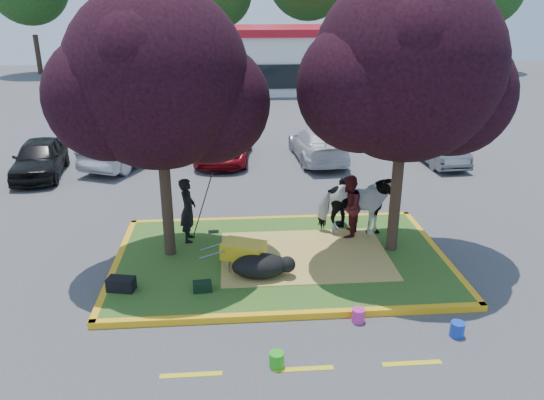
{
  "coord_description": "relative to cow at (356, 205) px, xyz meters",
  "views": [
    {
      "loc": [
        -1.19,
        -11.95,
        6.21
      ],
      "look_at": [
        -0.19,
        0.5,
        1.48
      ],
      "focal_mm": 35.0,
      "sensor_mm": 36.0,
      "label": 1
    }
  ],
  "objects": [
    {
      "name": "ground",
      "position": [
        -2.13,
        -1.11,
        -1.03
      ],
      "size": [
        90.0,
        90.0,
        0.0
      ],
      "primitive_type": "plane",
      "color": "#424244",
      "rests_on": "ground"
    },
    {
      "name": "median_island",
      "position": [
        -2.13,
        -1.11,
        -0.95
      ],
      "size": [
        8.0,
        5.0,
        0.15
      ],
      "primitive_type": "cube",
      "color": "#315A1C",
      "rests_on": "ground"
    },
    {
      "name": "curb_near",
      "position": [
        -2.13,
        -3.69,
        -0.95
      ],
      "size": [
        8.3,
        0.16,
        0.15
      ],
      "primitive_type": "cube",
      "color": "#F9B114",
      "rests_on": "ground"
    },
    {
      "name": "curb_far",
      "position": [
        -2.13,
        1.47,
        -0.95
      ],
      "size": [
        8.3,
        0.16,
        0.15
      ],
      "primitive_type": "cube",
      "color": "#F9B114",
      "rests_on": "ground"
    },
    {
      "name": "curb_left",
      "position": [
        -6.21,
        -1.11,
        -0.95
      ],
      "size": [
        0.16,
        5.3,
        0.15
      ],
      "primitive_type": "cube",
      "color": "#F9B114",
      "rests_on": "ground"
    },
    {
      "name": "curb_right",
      "position": [
        1.95,
        -1.11,
        -0.95
      ],
      "size": [
        0.16,
        5.3,
        0.15
      ],
      "primitive_type": "cube",
      "color": "#F9B114",
      "rests_on": "ground"
    },
    {
      "name": "straw_bedding",
      "position": [
        -1.53,
        -1.11,
        -0.87
      ],
      "size": [
        4.2,
        3.0,
        0.01
      ],
      "primitive_type": "cube",
      "color": "#D0B355",
      "rests_on": "median_island"
    },
    {
      "name": "tree_purple_left",
      "position": [
        -4.91,
        -0.73,
        3.33
      ],
      "size": [
        5.06,
        4.2,
        6.51
      ],
      "color": "black",
      "rests_on": "median_island"
    },
    {
      "name": "tree_purple_right",
      "position": [
        0.79,
        -0.93,
        3.53
      ],
      "size": [
        5.3,
        4.4,
        6.82
      ],
      "color": "black",
      "rests_on": "median_island"
    },
    {
      "name": "fire_lane_stripe_a",
      "position": [
        -4.13,
        -5.31,
        -1.02
      ],
      "size": [
        1.1,
        0.12,
        0.01
      ],
      "primitive_type": "cube",
      "color": "yellow",
      "rests_on": "ground"
    },
    {
      "name": "fire_lane_stripe_b",
      "position": [
        -2.13,
        -5.31,
        -1.02
      ],
      "size": [
        1.1,
        0.12,
        0.01
      ],
      "primitive_type": "cube",
      "color": "yellow",
      "rests_on": "ground"
    },
    {
      "name": "fire_lane_stripe_c",
      "position": [
        -0.13,
        -5.31,
        -1.02
      ],
      "size": [
        1.1,
        0.12,
        0.01
      ],
      "primitive_type": "cube",
      "color": "yellow",
      "rests_on": "ground"
    },
    {
      "name": "retail_building",
      "position": [
        -0.13,
        26.87,
        1.22
      ],
      "size": [
        20.4,
        8.4,
        4.4
      ],
      "color": "silver",
      "rests_on": "ground"
    },
    {
      "name": "cow",
      "position": [
        0.0,
        0.0,
        0.0
      ],
      "size": [
        2.23,
        1.38,
        1.75
      ],
      "primitive_type": "imported",
      "rotation": [
        0.0,
        0.0,
        1.35
      ],
      "color": "white",
      "rests_on": "median_island"
    },
    {
      "name": "calf",
      "position": [
        -2.72,
        -2.14,
        -0.59
      ],
      "size": [
        1.45,
        1.05,
        0.57
      ],
      "primitive_type": "ellipsoid",
      "rotation": [
        0.0,
        0.0,
        0.26
      ],
      "color": "black",
      "rests_on": "median_island"
    },
    {
      "name": "handler",
      "position": [
        -4.5,
        0.04,
        -0.01
      ],
      "size": [
        0.44,
        0.65,
        1.74
      ],
      "primitive_type": "imported",
      "rotation": [
        0.0,
        0.0,
        1.53
      ],
      "color": "black",
      "rests_on": "median_island"
    },
    {
      "name": "visitor_a",
      "position": [
        -0.2,
        -0.02,
        -0.02
      ],
      "size": [
        0.91,
        1.01,
        1.72
      ],
      "primitive_type": "imported",
      "rotation": [
        0.0,
        0.0,
        -1.95
      ],
      "color": "#461416",
      "rests_on": "median_island"
    },
    {
      "name": "visitor_b",
      "position": [
        -0.22,
        0.7,
        -0.16
      ],
      "size": [
        0.53,
        0.89,
        1.42
      ],
      "primitive_type": "imported",
      "rotation": [
        0.0,
        0.0,
        -1.8
      ],
      "color": "black",
      "rests_on": "median_island"
    },
    {
      "name": "wheelbarrow",
      "position": [
        -3.07,
        -1.68,
        -0.41
      ],
      "size": [
        1.78,
        0.93,
        0.68
      ],
      "rotation": [
        0.0,
        0.0,
        -0.4
      ],
      "color": "black",
      "rests_on": "median_island"
    },
    {
      "name": "gear_bag_dark",
      "position": [
        -5.83,
        -2.5,
        -0.72
      ],
      "size": [
        0.65,
        0.44,
        0.3
      ],
      "primitive_type": "cube",
      "rotation": [
        0.0,
        0.0,
        -0.21
      ],
      "color": "black",
      "rests_on": "median_island"
    },
    {
      "name": "gear_bag_green",
      "position": [
        -4.04,
        -2.67,
        -0.77
      ],
      "size": [
        0.43,
        0.3,
        0.22
      ],
      "primitive_type": "cube",
      "rotation": [
        0.0,
        0.0,
        0.1
      ],
      "color": "black",
      "rests_on": "median_island"
    },
    {
      "name": "bucket_green",
      "position": [
        -2.6,
        -5.2,
        -0.88
      ],
      "size": [
        0.27,
        0.27,
        0.29
      ],
      "primitive_type": "cylinder",
      "rotation": [
        0.0,
        0.0,
        -0.0
      ],
      "color": "green",
      "rests_on": "ground"
    },
    {
      "name": "bucket_pink",
      "position": [
        -0.81,
        -3.91,
        -0.88
      ],
      "size": [
        0.3,
        0.3,
        0.29
      ],
      "primitive_type": "cylinder",
      "rotation": [
        0.0,
        0.0,
        -0.11
      ],
      "color": "#D52F91",
      "rests_on": "ground"
    },
    {
      "name": "bucket_blue",
      "position": [
        1.02,
        -4.56,
        -0.87
      ],
      "size": [
        0.29,
        0.29,
        0.3
      ],
      "primitive_type": "cylinder",
      "rotation": [
        0.0,
        0.0,
        -0.01
      ],
      "color": "#163AB5",
      "rests_on": "ground"
    },
    {
      "name": "car_black",
      "position": [
        -10.47,
        6.63,
        -0.34
      ],
      "size": [
        2.07,
        4.19,
        1.37
      ],
      "primitive_type": "imported",
      "rotation": [
        0.0,
        0.0,
        0.11
      ],
      "color": "black",
      "rests_on": "ground"
    },
    {
      "name": "car_silver",
      "position": [
        -7.42,
        7.86,
        -0.27
      ],
      "size": [
        3.24,
        4.84,
        1.51
      ],
      "primitive_type": "imported",
      "rotation": [
        0.0,
        0.0,
        2.74
      ],
      "color": "#9B9EA3",
      "rests_on": "ground"
    },
    {
      "name": "car_red",
      "position": [
        -3.6,
        8.15,
        -0.4
      ],
      "size": [
        2.51,
        4.68,
        1.25
      ],
      "primitive_type": "imported",
      "rotation": [
        0.0,
        0.0,
        -0.1
      ],
      "color": "maroon",
      "rests_on": "ground"
    },
    {
      "name": "car_white",
      "position": [
        0.26,
        7.89,
        -0.36
      ],
      "size": [
        2.15,
        4.72,
        1.34
      ],
      "primitive_type": "imported",
      "rotation": [
        0.0,
        0.0,
        3.2
      ],
      "color": "silver",
      "rests_on": "ground"
    },
    {
      "name": "car_grey",
      "position": [
        5.01,
        7.11,
        -0.41
      ],
      "size": [
        1.52,
        3.81,
        1.23
      ],
      "primitive_type": "imported",
      "rotation": [
        0.0,
        0.0,
        0.06
      ],
      "color": "#53555A",
      "rests_on": "ground"
    }
  ]
}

